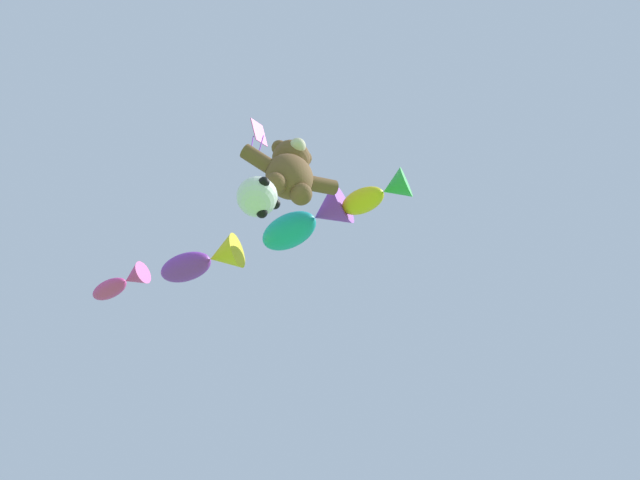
{
  "coord_description": "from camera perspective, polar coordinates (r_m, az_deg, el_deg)",
  "views": [
    {
      "loc": [
        -3.55,
        -1.32,
        0.8
      ],
      "look_at": [
        -0.98,
        4.33,
        11.24
      ],
      "focal_mm": 35.0,
      "sensor_mm": 36.0,
      "label": 1
    }
  ],
  "objects": [
    {
      "name": "fish_kite_violet",
      "position": [
        14.86,
        -10.5,
        -1.9
      ],
      "size": [
        1.94,
        1.94,
        0.86
      ],
      "color": "purple"
    },
    {
      "name": "fish_kite_teal",
      "position": [
        14.71,
        -1.03,
        1.76
      ],
      "size": [
        2.03,
        2.33,
        1.04
      ],
      "color": "#19ADB2"
    },
    {
      "name": "fish_kite_magenta",
      "position": [
        16.65,
        -17.66,
        -3.76
      ],
      "size": [
        1.38,
        1.59,
        0.61
      ],
      "color": "#E53F9E"
    },
    {
      "name": "soccer_ball_kite",
      "position": [
        11.06,
        -5.73,
        3.94
      ],
      "size": [
        0.8,
        0.8,
        0.74
      ],
      "color": "white"
    },
    {
      "name": "fish_kite_goldfin",
      "position": [
        14.13,
        5.4,
        4.22
      ],
      "size": [
        1.51,
        1.63,
        0.72
      ],
      "color": "yellow"
    },
    {
      "name": "diamond_kite",
      "position": [
        16.93,
        -5.65,
        9.45
      ],
      "size": [
        0.74,
        0.59,
        2.35
      ],
      "color": "#E53F9E"
    },
    {
      "name": "teddy_bear_kite",
      "position": [
        12.85,
        -2.75,
        6.37
      ],
      "size": [
        2.14,
        0.94,
        2.17
      ],
      "color": "brown"
    }
  ]
}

